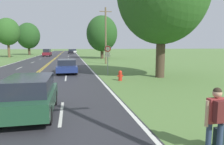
{
  "coord_description": "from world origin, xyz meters",
  "views": [
    {
      "loc": [
        3.25,
        -0.46,
        2.65
      ],
      "look_at": [
        5.79,
        11.65,
        1.02
      ],
      "focal_mm": 32.0,
      "sensor_mm": 36.0,
      "label": 1
    }
  ],
  "objects": [
    {
      "name": "tree_far_back",
      "position": [
        -11.13,
        51.79,
        6.07
      ],
      "size": [
        5.57,
        5.57,
        9.3
      ],
      "color": "brown",
      "rests_on": "ground"
    },
    {
      "name": "tree_mid_treeline",
      "position": [
        10.06,
        42.48,
        5.34
      ],
      "size": [
        6.59,
        6.59,
        9.14
      ],
      "color": "#473828",
      "rests_on": "ground"
    },
    {
      "name": "car_dark_green_hatchback_approaching",
      "position": [
        1.67,
        7.54,
        0.8
      ],
      "size": [
        1.86,
        3.79,
        1.49
      ],
      "rotation": [
        0.0,
        0.0,
        -1.58
      ],
      "color": "black",
      "rests_on": "ground"
    },
    {
      "name": "fire_hydrant",
      "position": [
        7.02,
        14.38,
        0.4
      ],
      "size": [
        0.45,
        0.29,
        0.79
      ],
      "color": "red",
      "rests_on": "ground"
    },
    {
      "name": "suitcase",
      "position": [
        6.95,
        3.63,
        0.31
      ],
      "size": [
        0.42,
        0.18,
        0.68
      ],
      "rotation": [
        0.0,
        0.0,
        1.57
      ],
      "color": "#19282D",
      "rests_on": "ground"
    },
    {
      "name": "hitchhiker_person",
      "position": [
        6.66,
        3.54,
        1.03
      ],
      "size": [
        0.57,
        0.41,
        1.68
      ],
      "rotation": [
        0.0,
        0.0,
        1.57
      ],
      "color": "navy",
      "rests_on": "ground"
    },
    {
      "name": "utility_pole_midground",
      "position": [
        8.52,
        29.26,
        4.31
      ],
      "size": [
        1.8,
        0.24,
        8.31
      ],
      "color": "brown",
      "rests_on": "ground"
    },
    {
      "name": "car_black_van_receding",
      "position": [
        3.54,
        71.36,
        0.87
      ],
      "size": [
        1.85,
        4.66,
        1.64
      ],
      "rotation": [
        0.0,
        0.0,
        -1.57
      ],
      "color": "black",
      "rests_on": "ground"
    },
    {
      "name": "traffic_sign",
      "position": [
        6.67,
        17.75,
        2.05
      ],
      "size": [
        0.6,
        0.1,
        2.72
      ],
      "color": "gray",
      "rests_on": "ground"
    },
    {
      "name": "car_maroon_suv_mid_far",
      "position": [
        -2.73,
        55.38,
        1.02
      ],
      "size": [
        2.03,
        4.79,
        1.94
      ],
      "rotation": [
        0.0,
        0.0,
        1.54
      ],
      "color": "black",
      "rests_on": "ground"
    },
    {
      "name": "car_dark_blue_sedan_mid_near",
      "position": [
        2.9,
        19.94,
        0.7
      ],
      "size": [
        1.99,
        4.69,
        1.34
      ],
      "rotation": [
        0.0,
        0.0,
        -1.56
      ],
      "color": "black",
      "rests_on": "ground"
    },
    {
      "name": "car_white_van_distant",
      "position": [
        4.84,
        79.75,
        0.83
      ],
      "size": [
        2.08,
        4.56,
        1.57
      ],
      "rotation": [
        0.0,
        0.0,
        -1.62
      ],
      "color": "black",
      "rests_on": "ground"
    },
    {
      "name": "tree_left_verge",
      "position": [
        -9.27,
        66.43,
        5.88
      ],
      "size": [
        6.91,
        6.91,
        9.87
      ],
      "color": "#473828",
      "rests_on": "ground"
    }
  ]
}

